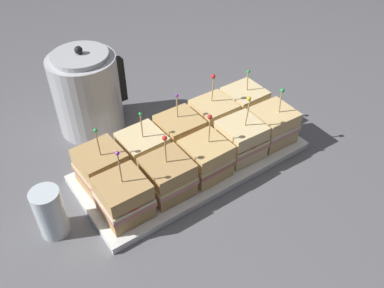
# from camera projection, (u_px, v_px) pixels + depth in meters

# --- Properties ---
(ground_plane) EXTENTS (6.00, 6.00, 0.00)m
(ground_plane) POSITION_uv_depth(u_px,v_px,m) (192.00, 164.00, 1.03)
(ground_plane) COLOR slate
(serving_platter) EXTENTS (0.57, 0.25, 0.02)m
(serving_platter) POSITION_uv_depth(u_px,v_px,m) (192.00, 161.00, 1.02)
(serving_platter) COLOR white
(serving_platter) RESTS_ON ground_plane
(sandwich_front_far_left) EXTENTS (0.10, 0.10, 0.18)m
(sandwich_front_far_left) POSITION_uv_depth(u_px,v_px,m) (124.00, 198.00, 0.86)
(sandwich_front_far_left) COLOR tan
(sandwich_front_far_left) RESTS_ON serving_platter
(sandwich_front_left) EXTENTS (0.10, 0.10, 0.16)m
(sandwich_front_left) POSITION_uv_depth(u_px,v_px,m) (168.00, 176.00, 0.91)
(sandwich_front_left) COLOR tan
(sandwich_front_left) RESTS_ON serving_platter
(sandwich_front_center) EXTENTS (0.10, 0.10, 0.17)m
(sandwich_front_center) POSITION_uv_depth(u_px,v_px,m) (205.00, 158.00, 0.95)
(sandwich_front_center) COLOR tan
(sandwich_front_center) RESTS_ON serving_platter
(sandwich_front_right) EXTENTS (0.11, 0.11, 0.18)m
(sandwich_front_right) POSITION_uv_depth(u_px,v_px,m) (241.00, 140.00, 1.00)
(sandwich_front_right) COLOR beige
(sandwich_front_right) RESTS_ON serving_platter
(sandwich_front_far_right) EXTENTS (0.11, 0.11, 0.16)m
(sandwich_front_far_right) POSITION_uv_depth(u_px,v_px,m) (273.00, 125.00, 1.05)
(sandwich_front_far_right) COLOR #DBB77A
(sandwich_front_far_right) RESTS_ON serving_platter
(sandwich_back_far_left) EXTENTS (0.11, 0.11, 0.17)m
(sandwich_back_far_left) POSITION_uv_depth(u_px,v_px,m) (101.00, 168.00, 0.92)
(sandwich_back_far_left) COLOR tan
(sandwich_back_far_left) RESTS_ON serving_platter
(sandwich_back_left) EXTENTS (0.10, 0.10, 0.16)m
(sandwich_back_left) POSITION_uv_depth(u_px,v_px,m) (143.00, 150.00, 0.97)
(sandwich_back_left) COLOR beige
(sandwich_back_left) RESTS_ON serving_platter
(sandwich_back_center) EXTENTS (0.10, 0.11, 0.16)m
(sandwich_back_center) POSITION_uv_depth(u_px,v_px,m) (181.00, 133.00, 1.02)
(sandwich_back_center) COLOR tan
(sandwich_back_center) RESTS_ON serving_platter
(sandwich_back_right) EXTENTS (0.10, 0.10, 0.17)m
(sandwich_back_right) POSITION_uv_depth(u_px,v_px,m) (214.00, 118.00, 1.07)
(sandwich_back_right) COLOR #DBB77A
(sandwich_back_right) RESTS_ON serving_platter
(sandwich_back_far_right) EXTENTS (0.10, 0.10, 0.15)m
(sandwich_back_far_right) POSITION_uv_depth(u_px,v_px,m) (244.00, 105.00, 1.11)
(sandwich_back_far_right) COLOR beige
(sandwich_back_far_right) RESTS_ON serving_platter
(kettle_steel) EXTENTS (0.20, 0.18, 0.25)m
(kettle_steel) POSITION_uv_depth(u_px,v_px,m) (87.00, 93.00, 1.07)
(kettle_steel) COLOR #B7BABF
(kettle_steel) RESTS_ON ground_plane
(drinking_glass) EXTENTS (0.06, 0.06, 0.12)m
(drinking_glass) POSITION_uv_depth(u_px,v_px,m) (50.00, 212.00, 0.83)
(drinking_glass) COLOR silver
(drinking_glass) RESTS_ON ground_plane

